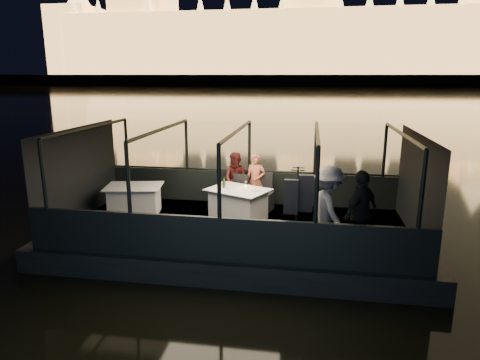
% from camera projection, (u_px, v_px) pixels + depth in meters
% --- Properties ---
extents(river_water, '(500.00, 500.00, 0.00)m').
position_uv_depth(river_water, '(304.00, 95.00, 87.01)').
color(river_water, black).
rests_on(river_water, ground).
extents(boat_hull, '(8.60, 4.40, 1.00)m').
position_uv_depth(boat_hull, '(237.00, 246.00, 10.39)').
color(boat_hull, black).
rests_on(boat_hull, river_water).
extents(boat_deck, '(8.00, 4.00, 0.04)m').
position_uv_depth(boat_deck, '(237.00, 227.00, 10.27)').
color(boat_deck, black).
rests_on(boat_deck, boat_hull).
extents(gunwale_port, '(8.00, 0.08, 0.90)m').
position_uv_depth(gunwale_port, '(249.00, 187.00, 12.08)').
color(gunwale_port, black).
rests_on(gunwale_port, boat_deck).
extents(gunwale_starboard, '(8.00, 0.08, 0.90)m').
position_uv_depth(gunwale_starboard, '(220.00, 240.00, 8.25)').
color(gunwale_starboard, black).
rests_on(gunwale_starboard, boat_deck).
extents(cabin_glass_port, '(8.00, 0.02, 1.40)m').
position_uv_depth(cabin_glass_port, '(249.00, 147.00, 11.80)').
color(cabin_glass_port, '#99B2B2').
rests_on(cabin_glass_port, gunwale_port).
extents(cabin_glass_starboard, '(8.00, 0.02, 1.40)m').
position_uv_depth(cabin_glass_starboard, '(219.00, 182.00, 7.97)').
color(cabin_glass_starboard, '#99B2B2').
rests_on(cabin_glass_starboard, gunwale_starboard).
extents(cabin_roof_glass, '(8.00, 4.00, 0.02)m').
position_uv_depth(cabin_roof_glass, '(237.00, 131.00, 9.72)').
color(cabin_roof_glass, '#99B2B2').
rests_on(cabin_roof_glass, boat_deck).
extents(end_wall_fore, '(0.02, 4.00, 2.30)m').
position_uv_depth(end_wall_fore, '(79.00, 174.00, 10.63)').
color(end_wall_fore, black).
rests_on(end_wall_fore, boat_deck).
extents(end_wall_aft, '(0.02, 4.00, 2.30)m').
position_uv_depth(end_wall_aft, '(417.00, 187.00, 9.36)').
color(end_wall_aft, black).
rests_on(end_wall_aft, boat_deck).
extents(canopy_ribs, '(8.00, 4.00, 2.30)m').
position_uv_depth(canopy_ribs, '(237.00, 180.00, 9.99)').
color(canopy_ribs, black).
rests_on(canopy_ribs, boat_deck).
extents(embankment, '(400.00, 140.00, 6.00)m').
position_uv_depth(embankment, '(309.00, 81.00, 211.28)').
color(embankment, '#423D33').
rests_on(embankment, ground).
extents(parliament_building, '(220.00, 32.00, 60.00)m').
position_uv_depth(parliament_building, '(311.00, 10.00, 171.04)').
color(parliament_building, '#F2D18C').
rests_on(parliament_building, embankment).
extents(dining_table_central, '(1.76, 1.56, 0.77)m').
position_uv_depth(dining_table_central, '(238.00, 204.00, 10.75)').
color(dining_table_central, white).
rests_on(dining_table_central, boat_deck).
extents(dining_table_aft, '(1.59, 1.27, 0.76)m').
position_uv_depth(dining_table_aft, '(135.00, 199.00, 11.12)').
color(dining_table_aft, silver).
rests_on(dining_table_aft, boat_deck).
extents(chair_port_left, '(0.57, 0.57, 0.95)m').
position_uv_depth(chair_port_left, '(240.00, 195.00, 11.32)').
color(chair_port_left, black).
rests_on(chair_port_left, boat_deck).
extents(chair_port_right, '(0.55, 0.55, 0.98)m').
position_uv_depth(chair_port_right, '(264.00, 194.00, 11.41)').
color(chair_port_right, black).
rests_on(chair_port_right, boat_deck).
extents(coat_stand, '(0.60, 0.53, 1.80)m').
position_uv_depth(coat_stand, '(297.00, 210.00, 8.56)').
color(coat_stand, black).
rests_on(coat_stand, boat_deck).
extents(person_woman_coral, '(0.55, 0.39, 1.48)m').
position_uv_depth(person_woman_coral, '(255.00, 181.00, 11.58)').
color(person_woman_coral, '#CA6649').
rests_on(person_woman_coral, boat_deck).
extents(person_man_maroon, '(0.79, 0.65, 1.52)m').
position_uv_depth(person_man_maroon, '(237.00, 181.00, 11.58)').
color(person_man_maroon, '#401412').
rests_on(person_man_maroon, boat_deck).
extents(passenger_stripe, '(1.04, 1.33, 1.80)m').
position_uv_depth(passenger_stripe, '(328.00, 212.00, 8.62)').
color(passenger_stripe, silver).
rests_on(passenger_stripe, boat_deck).
extents(passenger_dark, '(0.98, 1.07, 1.75)m').
position_uv_depth(passenger_dark, '(361.00, 214.00, 8.50)').
color(passenger_dark, black).
rests_on(passenger_dark, boat_deck).
extents(wine_bottle, '(0.06, 0.06, 0.27)m').
position_uv_depth(wine_bottle, '(224.00, 182.00, 10.76)').
color(wine_bottle, '#133615').
rests_on(wine_bottle, dining_table_central).
extents(bread_basket, '(0.24, 0.24, 0.07)m').
position_uv_depth(bread_basket, '(222.00, 184.00, 11.03)').
color(bread_basket, olive).
rests_on(bread_basket, dining_table_central).
extents(amber_candle, '(0.06, 0.06, 0.08)m').
position_uv_depth(amber_candle, '(246.00, 187.00, 10.72)').
color(amber_candle, orange).
rests_on(amber_candle, dining_table_central).
extents(plate_near, '(0.31, 0.31, 0.01)m').
position_uv_depth(plate_near, '(256.00, 190.00, 10.55)').
color(plate_near, white).
rests_on(plate_near, dining_table_central).
extents(plate_far, '(0.25, 0.25, 0.01)m').
position_uv_depth(plate_far, '(227.00, 185.00, 11.06)').
color(plate_far, silver).
rests_on(plate_far, dining_table_central).
extents(wine_glass_white, '(0.06, 0.06, 0.18)m').
position_uv_depth(wine_glass_white, '(224.00, 184.00, 10.78)').
color(wine_glass_white, silver).
rests_on(wine_glass_white, dining_table_central).
extents(wine_glass_red, '(0.06, 0.06, 0.18)m').
position_uv_depth(wine_glass_red, '(255.00, 182.00, 10.98)').
color(wine_glass_red, silver).
rests_on(wine_glass_red, dining_table_central).
extents(wine_glass_empty, '(0.07, 0.07, 0.19)m').
position_uv_depth(wine_glass_empty, '(246.00, 185.00, 10.69)').
color(wine_glass_empty, silver).
rests_on(wine_glass_empty, dining_table_central).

